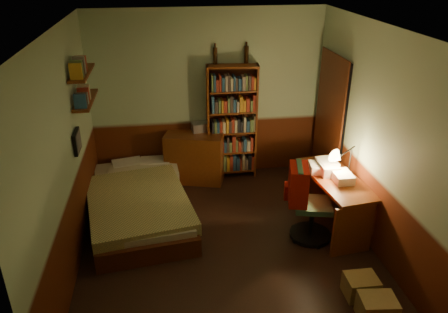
{
  "coord_description": "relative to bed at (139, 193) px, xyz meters",
  "views": [
    {
      "loc": [
        -0.67,
        -4.37,
        3.31
      ],
      "look_at": [
        0.0,
        0.25,
        1.1
      ],
      "focal_mm": 35.0,
      "sensor_mm": 36.0,
      "label": 1
    }
  ],
  "objects": [
    {
      "name": "floor",
      "position": [
        1.08,
        -0.87,
        -0.34
      ],
      "size": [
        3.5,
        4.0,
        0.02
      ],
      "primitive_type": "cube",
      "color": "black",
      "rests_on": "ground"
    },
    {
      "name": "ceiling",
      "position": [
        1.08,
        -0.87,
        2.28
      ],
      "size": [
        3.5,
        4.0,
        0.02
      ],
      "primitive_type": "cube",
      "color": "silver",
      "rests_on": "wall_back"
    },
    {
      "name": "wall_back",
      "position": [
        1.08,
        1.14,
        0.97
      ],
      "size": [
        3.5,
        0.02,
        2.6
      ],
      "primitive_type": "cube",
      "color": "#96AF89",
      "rests_on": "ground"
    },
    {
      "name": "wall_left",
      "position": [
        -0.68,
        -0.87,
        0.97
      ],
      "size": [
        0.02,
        4.0,
        2.6
      ],
      "primitive_type": "cube",
      "color": "#96AF89",
      "rests_on": "ground"
    },
    {
      "name": "wall_right",
      "position": [
        2.84,
        -0.87,
        0.97
      ],
      "size": [
        0.02,
        4.0,
        2.6
      ],
      "primitive_type": "cube",
      "color": "#96AF89",
      "rests_on": "ground"
    },
    {
      "name": "wall_front",
      "position": [
        1.08,
        -2.88,
        0.97
      ],
      "size": [
        3.5,
        0.02,
        2.6
      ],
      "primitive_type": "cube",
      "color": "#96AF89",
      "rests_on": "ground"
    },
    {
      "name": "doorway",
      "position": [
        2.8,
        0.43,
        0.67
      ],
      "size": [
        0.06,
        0.9,
        2.0
      ],
      "primitive_type": "cube",
      "color": "black",
      "rests_on": "ground"
    },
    {
      "name": "door_trim",
      "position": [
        2.76,
        0.43,
        0.67
      ],
      "size": [
        0.02,
        0.98,
        2.08
      ],
      "primitive_type": "cube",
      "color": "#3A1709",
      "rests_on": "ground"
    },
    {
      "name": "bed",
      "position": [
        0.0,
        0.0,
        0.0
      ],
      "size": [
        1.46,
        2.36,
        0.66
      ],
      "primitive_type": "cube",
      "rotation": [
        0.0,
        0.0,
        0.13
      ],
      "color": "olive",
      "rests_on": "ground"
    },
    {
      "name": "dresser",
      "position": [
        0.83,
        0.9,
        0.06
      ],
      "size": [
        0.96,
        0.66,
        0.78
      ],
      "primitive_type": "cube",
      "rotation": [
        0.0,
        0.0,
        -0.27
      ],
      "color": "#5C290E",
      "rests_on": "ground"
    },
    {
      "name": "mini_stereo",
      "position": [
        0.94,
        1.02,
        0.52
      ],
      "size": [
        0.28,
        0.23,
        0.13
      ],
      "primitive_type": "cube",
      "rotation": [
        0.0,
        0.0,
        0.14
      ],
      "color": "#B2B2B7",
      "rests_on": "dresser"
    },
    {
      "name": "bookshelf",
      "position": [
        1.44,
        0.98,
        0.57
      ],
      "size": [
        0.79,
        0.33,
        1.8
      ],
      "primitive_type": "cube",
      "rotation": [
        0.0,
        0.0,
        -0.12
      ],
      "color": "#5C290E",
      "rests_on": "ground"
    },
    {
      "name": "bottle_left",
      "position": [
        1.19,
        1.09,
        1.59
      ],
      "size": [
        0.08,
        0.08,
        0.24
      ],
      "primitive_type": "cylinder",
      "rotation": [
        0.0,
        0.0,
        -0.23
      ],
      "color": "black",
      "rests_on": "bookshelf"
    },
    {
      "name": "bottle_right",
      "position": [
        1.66,
        1.09,
        1.59
      ],
      "size": [
        0.08,
        0.08,
        0.25
      ],
      "primitive_type": "cylinder",
      "rotation": [
        0.0,
        0.0,
        -0.3
      ],
      "color": "black",
      "rests_on": "bookshelf"
    },
    {
      "name": "desk",
      "position": [
        2.52,
        -0.6,
        0.02
      ],
      "size": [
        0.7,
        1.36,
        0.7
      ],
      "primitive_type": "cube",
      "rotation": [
        0.0,
        0.0,
        0.12
      ],
      "color": "#5C290E",
      "rests_on": "ground"
    },
    {
      "name": "paper_stack",
      "position": [
        2.33,
        -0.39,
        0.42
      ],
      "size": [
        0.23,
        0.29,
        0.1
      ],
      "primitive_type": "cube",
      "rotation": [
        0.0,
        0.0,
        -0.13
      ],
      "color": "silver",
      "rests_on": "desk"
    },
    {
      "name": "desk_lamp",
      "position": [
        2.7,
        -0.54,
        0.64
      ],
      "size": [
        0.19,
        0.19,
        0.54
      ],
      "primitive_type": "cone",
      "rotation": [
        0.0,
        0.0,
        0.16
      ],
      "color": "black",
      "rests_on": "desk"
    },
    {
      "name": "office_chair",
      "position": [
        2.15,
        -0.84,
        0.15
      ],
      "size": [
        0.56,
        0.52,
        0.96
      ],
      "primitive_type": "cube",
      "rotation": [
        0.0,
        0.0,
        -0.23
      ],
      "color": "#2F5138",
      "rests_on": "ground"
    },
    {
      "name": "red_jacket",
      "position": [
        1.91,
        -1.05,
        0.86
      ],
      "size": [
        0.36,
        0.45,
        0.47
      ],
      "primitive_type": "cube",
      "rotation": [
        0.0,
        0.0,
        -0.4
      ],
      "color": "#AE150A",
      "rests_on": "office_chair"
    },
    {
      "name": "wall_shelf_lower",
      "position": [
        -0.56,
        0.23,
        1.27
      ],
      "size": [
        0.2,
        0.9,
        0.03
      ],
      "primitive_type": "cube",
      "color": "#5C290E",
      "rests_on": "wall_left"
    },
    {
      "name": "wall_shelf_upper",
      "position": [
        -0.56,
        0.23,
        1.62
      ],
      "size": [
        0.2,
        0.9,
        0.03
      ],
      "primitive_type": "cube",
      "color": "#5C290E",
      "rests_on": "wall_left"
    },
    {
      "name": "framed_picture",
      "position": [
        -0.64,
        -0.27,
        0.92
      ],
      "size": [
        0.04,
        0.32,
        0.26
      ],
      "primitive_type": "cube",
      "color": "black",
      "rests_on": "wall_left"
    },
    {
      "name": "cardboard_box_a",
      "position": [
        2.35,
        -2.26,
        -0.2
      ],
      "size": [
        0.38,
        0.32,
        0.26
      ],
      "primitive_type": "cube",
      "rotation": [
        0.0,
        0.0,
        -0.11
      ],
      "color": "olive",
      "rests_on": "ground"
    },
    {
      "name": "cardboard_box_b",
      "position": [
        2.34,
        -1.92,
        -0.21
      ],
      "size": [
        0.33,
        0.28,
        0.23
      ],
      "primitive_type": "cube",
      "rotation": [
        0.0,
        0.0,
        -0.01
      ],
      "color": "olive",
      "rests_on": "ground"
    }
  ]
}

